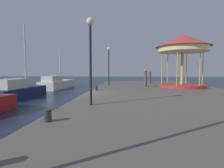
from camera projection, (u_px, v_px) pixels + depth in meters
ground_plane at (85, 103)px, 12.99m from camera, size 120.00×120.00×0.00m
quay_dock at (167, 99)px, 12.49m from camera, size 12.11×29.87×0.80m
sailboat_navy at (18, 90)px, 15.70m from camera, size 2.46×5.94×7.02m
sailboat_white at (57, 83)px, 23.83m from camera, size 2.58×7.08×6.12m
carousel at (183, 48)px, 17.20m from camera, size 5.36×5.36×5.28m
lamp_post_mid_promenade at (90, 46)px, 8.15m from camera, size 0.36×0.36×4.17m
lamp_post_far_end at (109, 59)px, 20.03m from camera, size 0.36×0.36×4.43m
bollard_north at (48, 116)px, 5.63m from camera, size 0.24×0.24×0.40m
bollard_south at (96, 88)px, 14.64m from camera, size 0.24×0.24×0.40m
person_near_carousel at (145, 78)px, 18.34m from camera, size 0.34×0.34×1.88m
person_mid_promenade at (150, 77)px, 22.81m from camera, size 0.34×0.34×1.78m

